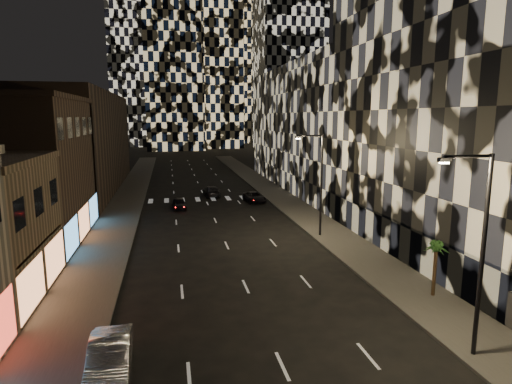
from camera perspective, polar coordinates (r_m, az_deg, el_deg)
name	(u,v)px	position (r m, az deg, el deg)	size (l,w,h in m)	color
sidewalk_left	(126,201)	(56.61, -16.91, -1.21)	(4.00, 120.00, 0.15)	#47443F
sidewalk_right	(279,196)	(58.18, 3.09, -0.49)	(4.00, 120.00, 0.15)	#47443F
curb_left	(143,201)	(56.44, -14.79, -1.14)	(0.20, 120.00, 0.15)	#4C4C47
curb_right	(264,196)	(57.69, 1.07, -0.57)	(0.20, 120.00, 0.15)	#4C4C47
retail_brown	(18,173)	(41.07, -29.20, 2.23)	(10.00, 15.00, 12.00)	#443327
retail_filler_left	(80,143)	(66.63, -22.47, 6.10)	(10.00, 40.00, 14.00)	#443327
midrise_right	(485,112)	(38.61, 28.25, 9.35)	(16.00, 25.00, 22.00)	#232326
midrise_base	(389,234)	(35.44, 17.30, -5.42)	(0.60, 25.00, 3.00)	#383838
midrise_filler_right	(331,128)	(67.00, 10.02, 8.43)	(16.00, 40.00, 18.00)	#232326
streetlight_near	(479,242)	(20.70, 27.56, -5.97)	(2.55, 0.25, 9.00)	black
streetlight_far	(319,178)	(37.98, 8.37, 1.88)	(2.55, 0.25, 9.00)	black
car_silver_parked	(110,359)	(19.89, -18.92, -20.30)	(1.65, 4.74, 1.56)	#9A999F
car_dark_midlane	(179,203)	(50.88, -10.19, -1.51)	(1.51, 3.75, 1.28)	black
car_dark_oncoming	(212,191)	(58.32, -5.95, 0.12)	(1.96, 4.83, 1.40)	black
car_dark_rightlane	(254,197)	(54.00, -0.22, -0.69)	(2.12, 4.59, 1.28)	black
palm_tree	(436,251)	(27.40, 22.88, -7.23)	(1.70, 1.68, 3.34)	#47331E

